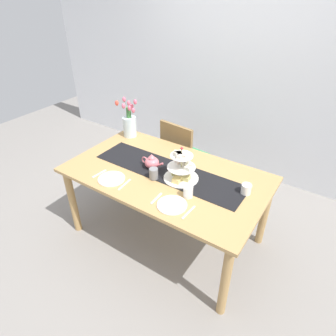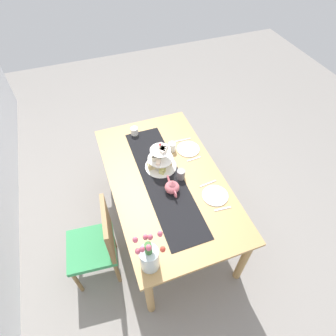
{
  "view_description": "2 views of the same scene",
  "coord_description": "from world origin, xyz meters",
  "px_view_note": "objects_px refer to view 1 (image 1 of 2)",
  "views": [
    {
      "loc": [
        1.2,
        -1.76,
        2.2
      ],
      "look_at": [
        0.01,
        0.02,
        0.81
      ],
      "focal_mm": 31.23,
      "sensor_mm": 36.0,
      "label": 1
    },
    {
      "loc": [
        -1.56,
        0.55,
        2.79
      ],
      "look_at": [
        0.05,
        -0.04,
        0.84
      ],
      "focal_mm": 30.2,
      "sensor_mm": 36.0,
      "label": 2
    }
  ],
  "objects_px": {
    "tulip_vase": "(129,124)",
    "mug_white_text": "(188,192)",
    "knife_left": "(124,185)",
    "teapot": "(152,162)",
    "mug_grey": "(154,174)",
    "fork_left": "(99,174)",
    "fork_right": "(156,198)",
    "cream_jug": "(246,189)",
    "tiered_cake_stand": "(182,168)",
    "dining_table": "(166,182)",
    "knife_right": "(189,212)",
    "dinner_plate_left": "(112,179)",
    "dinner_plate_right": "(172,205)",
    "chair_left": "(182,154)"
  },
  "relations": [
    {
      "from": "tulip_vase",
      "to": "mug_white_text",
      "type": "distance_m",
      "value": 1.2
    },
    {
      "from": "knife_left",
      "to": "teapot",
      "type": "bearing_deg",
      "value": 84.45
    },
    {
      "from": "mug_grey",
      "to": "mug_white_text",
      "type": "bearing_deg",
      "value": -7.67
    },
    {
      "from": "teapot",
      "to": "fork_left",
      "type": "relative_size",
      "value": 1.59
    },
    {
      "from": "knife_left",
      "to": "fork_right",
      "type": "xyz_separation_m",
      "value": [
        0.33,
        0.0,
        0.0
      ]
    },
    {
      "from": "fork_right",
      "to": "cream_jug",
      "type": "bearing_deg",
      "value": 39.24
    },
    {
      "from": "tiered_cake_stand",
      "to": "mug_grey",
      "type": "height_order",
      "value": "tiered_cake_stand"
    },
    {
      "from": "fork_left",
      "to": "fork_right",
      "type": "bearing_deg",
      "value": 0.0
    },
    {
      "from": "dining_table",
      "to": "tiered_cake_stand",
      "type": "xyz_separation_m",
      "value": [
        0.16,
        0.0,
        0.2
      ]
    },
    {
      "from": "knife_left",
      "to": "knife_right",
      "type": "xyz_separation_m",
      "value": [
        0.62,
        0.0,
        0.0
      ]
    },
    {
      "from": "cream_jug",
      "to": "dinner_plate_left",
      "type": "height_order",
      "value": "cream_jug"
    },
    {
      "from": "dinner_plate_left",
      "to": "tulip_vase",
      "type": "bearing_deg",
      "value": 118.77
    },
    {
      "from": "teapot",
      "to": "knife_left",
      "type": "height_order",
      "value": "teapot"
    },
    {
      "from": "tulip_vase",
      "to": "knife_right",
      "type": "height_order",
      "value": "tulip_vase"
    },
    {
      "from": "knife_left",
      "to": "mug_grey",
      "type": "bearing_deg",
      "value": 54.74
    },
    {
      "from": "tiered_cake_stand",
      "to": "mug_white_text",
      "type": "xyz_separation_m",
      "value": [
        0.17,
        -0.18,
        -0.05
      ]
    },
    {
      "from": "teapot",
      "to": "knife_right",
      "type": "relative_size",
      "value": 1.4
    },
    {
      "from": "mug_white_text",
      "to": "fork_left",
      "type": "bearing_deg",
      "value": -168.77
    },
    {
      "from": "mug_grey",
      "to": "knife_right",
      "type": "bearing_deg",
      "value": -24.12
    },
    {
      "from": "cream_jug",
      "to": "dinner_plate_left",
      "type": "bearing_deg",
      "value": -156.24
    },
    {
      "from": "tiered_cake_stand",
      "to": "knife_left",
      "type": "xyz_separation_m",
      "value": [
        -0.34,
        -0.34,
        -0.1
      ]
    },
    {
      "from": "dinner_plate_left",
      "to": "knife_left",
      "type": "bearing_deg",
      "value": 0.0
    },
    {
      "from": "teapot",
      "to": "dinner_plate_right",
      "type": "distance_m",
      "value": 0.56
    },
    {
      "from": "teapot",
      "to": "dining_table",
      "type": "bearing_deg",
      "value": 0.0
    },
    {
      "from": "dining_table",
      "to": "mug_white_text",
      "type": "relative_size",
      "value": 18.55
    },
    {
      "from": "knife_right",
      "to": "mug_grey",
      "type": "height_order",
      "value": "mug_grey"
    },
    {
      "from": "dining_table",
      "to": "chair_left",
      "type": "distance_m",
      "value": 0.8
    },
    {
      "from": "teapot",
      "to": "cream_jug",
      "type": "distance_m",
      "value": 0.85
    },
    {
      "from": "chair_left",
      "to": "mug_grey",
      "type": "height_order",
      "value": "chair_left"
    },
    {
      "from": "tiered_cake_stand",
      "to": "fork_left",
      "type": "height_order",
      "value": "tiered_cake_stand"
    },
    {
      "from": "chair_left",
      "to": "teapot",
      "type": "height_order",
      "value": "chair_left"
    },
    {
      "from": "tulip_vase",
      "to": "fork_left",
      "type": "xyz_separation_m",
      "value": [
        0.25,
        -0.73,
        -0.14
      ]
    },
    {
      "from": "dining_table",
      "to": "dinner_plate_right",
      "type": "height_order",
      "value": "dinner_plate_right"
    },
    {
      "from": "teapot",
      "to": "fork_left",
      "type": "bearing_deg",
      "value": -133.63
    },
    {
      "from": "cream_jug",
      "to": "knife_right",
      "type": "distance_m",
      "value": 0.52
    },
    {
      "from": "tulip_vase",
      "to": "dinner_plate_left",
      "type": "bearing_deg",
      "value": -61.23
    },
    {
      "from": "tulip_vase",
      "to": "knife_left",
      "type": "relative_size",
      "value": 2.49
    },
    {
      "from": "tiered_cake_stand",
      "to": "dinner_plate_right",
      "type": "relative_size",
      "value": 1.32
    },
    {
      "from": "tulip_vase",
      "to": "knife_right",
      "type": "distance_m",
      "value": 1.37
    },
    {
      "from": "dinner_plate_right",
      "to": "fork_right",
      "type": "height_order",
      "value": "dinner_plate_right"
    },
    {
      "from": "teapot",
      "to": "dinner_plate_right",
      "type": "bearing_deg",
      "value": -37.7
    },
    {
      "from": "dinner_plate_right",
      "to": "mug_white_text",
      "type": "bearing_deg",
      "value": 74.37
    },
    {
      "from": "tulip_vase",
      "to": "dinner_plate_left",
      "type": "xyz_separation_m",
      "value": [
        0.4,
        -0.73,
        -0.14
      ]
    },
    {
      "from": "fork_right",
      "to": "chair_left",
      "type": "bearing_deg",
      "value": 111.22
    },
    {
      "from": "chair_left",
      "to": "cream_jug",
      "type": "distance_m",
      "value": 1.19
    },
    {
      "from": "fork_right",
      "to": "teapot",
      "type": "bearing_deg",
      "value": 130.88
    },
    {
      "from": "dining_table",
      "to": "fork_left",
      "type": "height_order",
      "value": "fork_left"
    },
    {
      "from": "tiered_cake_stand",
      "to": "fork_left",
      "type": "xyz_separation_m",
      "value": [
        -0.63,
        -0.34,
        -0.1
      ]
    },
    {
      "from": "dinner_plate_left",
      "to": "fork_left",
      "type": "relative_size",
      "value": 1.53
    },
    {
      "from": "cream_jug",
      "to": "fork_right",
      "type": "distance_m",
      "value": 0.71
    }
  ]
}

